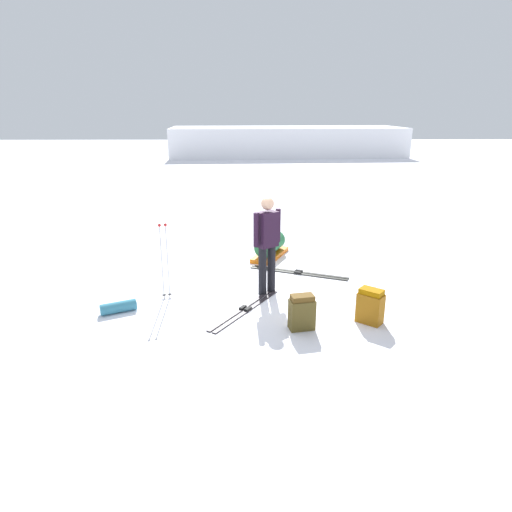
% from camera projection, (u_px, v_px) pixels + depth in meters
% --- Properties ---
extents(ground_plane, '(80.00, 80.00, 0.00)m').
position_uv_depth(ground_plane, '(256.00, 294.00, 7.89)').
color(ground_plane, white).
extents(distant_snow_ridge, '(15.49, 5.81, 1.86)m').
position_uv_depth(distant_snow_ridge, '(286.00, 141.00, 30.43)').
color(distant_snow_ridge, white).
rests_on(distant_snow_ridge, ground_plane).
extents(skier_standing, '(0.47, 0.39, 1.70)m').
position_uv_depth(skier_standing, '(267.00, 240.00, 7.66)').
color(skier_standing, black).
rests_on(skier_standing, ground_plane).
extents(ski_pair_near, '(1.89, 0.92, 0.05)m').
position_uv_depth(ski_pair_near, '(298.00, 273.00, 8.88)').
color(ski_pair_near, black).
rests_on(ski_pair_near, ground_plane).
extents(ski_pair_far, '(1.13, 1.64, 0.05)m').
position_uv_depth(ski_pair_far, '(245.00, 309.00, 7.27)').
color(ski_pair_far, '#272125').
rests_on(ski_pair_far, ground_plane).
extents(backpack_large_dark, '(0.43, 0.41, 0.54)m').
position_uv_depth(backpack_large_dark, '(370.00, 306.00, 6.77)').
color(backpack_large_dark, '#8E5610').
rests_on(backpack_large_dark, ground_plane).
extents(backpack_bright, '(0.40, 0.29, 0.53)m').
position_uv_depth(backpack_bright, '(302.00, 312.00, 6.58)').
color(backpack_bright, '#50431C').
rests_on(backpack_bright, ground_plane).
extents(ski_poles_planted_near, '(0.16, 0.10, 1.31)m').
position_uv_depth(ski_poles_planted_near, '(164.00, 258.00, 7.51)').
color(ski_poles_planted_near, '#B0B3BA').
rests_on(ski_poles_planted_near, ground_plane).
extents(gear_sled, '(0.89, 1.26, 0.49)m').
position_uv_depth(gear_sled, '(270.00, 247.00, 9.80)').
color(gear_sled, '#D9620C').
rests_on(gear_sled, ground_plane).
extents(sleeping_mat_rolled, '(0.57, 0.40, 0.18)m').
position_uv_depth(sleeping_mat_rolled, '(118.00, 307.00, 7.16)').
color(sleeping_mat_rolled, teal).
rests_on(sleeping_mat_rolled, ground_plane).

